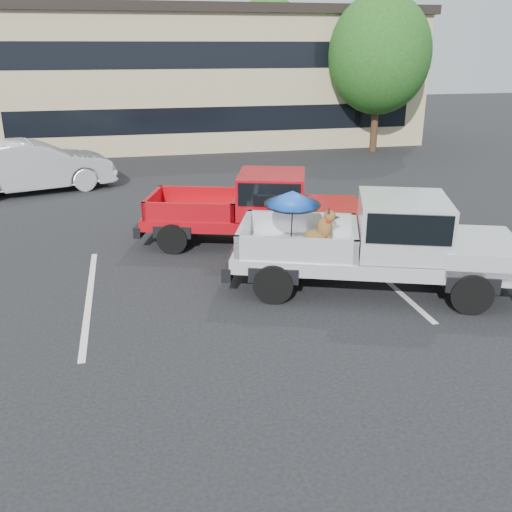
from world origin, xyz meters
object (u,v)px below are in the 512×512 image
(silver_pickup, at_px, (388,239))
(red_pickup, at_px, (265,206))
(tree_back, at_px, (269,49))
(silver_sedan, at_px, (33,166))
(tree_right, at_px, (379,55))

(silver_pickup, xyz_separation_m, red_pickup, (-1.70, 3.23, -0.09))
(tree_back, bearing_deg, red_pickup, -104.09)
(silver_pickup, height_order, silver_sedan, silver_pickup)
(silver_pickup, bearing_deg, red_pickup, 137.78)
(tree_right, height_order, tree_back, tree_back)
(tree_back, xyz_separation_m, red_pickup, (-4.92, -19.61, -3.45))
(silver_pickup, distance_m, silver_sedan, 12.84)
(tree_back, distance_m, red_pickup, 20.51)
(silver_sedan, bearing_deg, silver_pickup, -157.96)
(tree_right, distance_m, tree_back, 8.55)
(tree_right, distance_m, silver_pickup, 16.40)
(tree_back, xyz_separation_m, silver_pickup, (-3.22, -22.84, -3.36))
(tree_back, bearing_deg, silver_pickup, -98.02)
(red_pickup, relative_size, silver_sedan, 1.10)
(red_pickup, distance_m, silver_sedan, 9.27)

